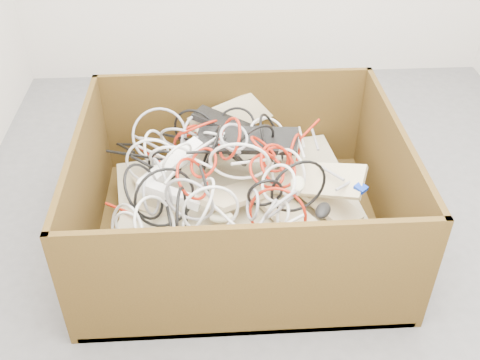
{
  "coord_description": "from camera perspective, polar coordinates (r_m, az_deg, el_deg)",
  "views": [
    {
      "loc": [
        -0.32,
        -1.95,
        1.75
      ],
      "look_at": [
        -0.21,
        -0.08,
        0.3
      ],
      "focal_mm": 41.95,
      "sensor_mm": 36.0,
      "label": 1
    }
  ],
  "objects": [
    {
      "name": "power_strip_left",
      "position": [
        2.33,
        -6.98,
        1.6
      ],
      "size": [
        0.27,
        0.24,
        0.13
      ],
      "primitive_type": "cube",
      "rotation": [
        0.14,
        -0.26,
        0.68
      ],
      "color": "white",
      "rests_on": "keyboard_pile"
    },
    {
      "name": "ground",
      "position": [
        2.64,
        4.44,
        -3.99
      ],
      "size": [
        3.0,
        3.0,
        0.0
      ],
      "primitive_type": "plane",
      "color": "#565659",
      "rests_on": "ground"
    },
    {
      "name": "keyboard_pile",
      "position": [
        2.41,
        1.23,
        0.16
      ],
      "size": [
        1.02,
        1.13,
        0.36
      ],
      "color": "#CEB491",
      "rests_on": "cardboard_box"
    },
    {
      "name": "power_strip_right",
      "position": [
        2.23,
        -7.21,
        -1.42
      ],
      "size": [
        0.27,
        0.14,
        0.09
      ],
      "primitive_type": "cube",
      "rotation": [
        -0.1,
        0.17,
        -0.35
      ],
      "color": "white",
      "rests_on": "keyboard_pile"
    },
    {
      "name": "mice_scatter",
      "position": [
        2.26,
        1.28,
        -0.96
      ],
      "size": [
        0.76,
        0.7,
        0.18
      ],
      "color": "beige",
      "rests_on": "keyboard_pile"
    },
    {
      "name": "vga_plug",
      "position": [
        2.28,
        12.19,
        -0.8
      ],
      "size": [
        0.06,
        0.06,
        0.03
      ],
      "primitive_type": "cube",
      "rotation": [
        0.09,
        0.14,
        -0.87
      ],
      "color": "#0B2AAA",
      "rests_on": "keyboard_pile"
    },
    {
      "name": "cardboard_box",
      "position": [
        2.46,
        -0.43,
        -3.36
      ],
      "size": [
        1.32,
        1.1,
        0.56
      ],
      "color": "#3D2B0F",
      "rests_on": "ground"
    },
    {
      "name": "cable_tangle",
      "position": [
        2.28,
        -3.27,
        1.02
      ],
      "size": [
        0.99,
        0.89,
        0.49
      ],
      "color": "#A61C0B",
      "rests_on": "keyboard_pile"
    }
  ]
}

